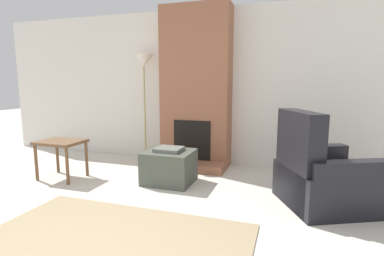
{
  "coord_description": "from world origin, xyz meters",
  "views": [
    {
      "loc": [
        1.49,
        -1.67,
        1.39
      ],
      "look_at": [
        0.0,
        2.87,
        0.65
      ],
      "focal_mm": 28.0,
      "sensor_mm": 36.0,
      "label": 1
    }
  ],
  "objects_px": {
    "ottoman": "(169,166)",
    "armchair": "(322,179)",
    "side_table": "(61,147)",
    "floor_lamp_left": "(144,68)"
  },
  "relations": [
    {
      "from": "armchair",
      "to": "floor_lamp_left",
      "type": "height_order",
      "value": "floor_lamp_left"
    },
    {
      "from": "armchair",
      "to": "side_table",
      "type": "relative_size",
      "value": 2.01
    },
    {
      "from": "side_table",
      "to": "floor_lamp_left",
      "type": "relative_size",
      "value": 0.33
    },
    {
      "from": "armchair",
      "to": "floor_lamp_left",
      "type": "distance_m",
      "value": 3.34
    },
    {
      "from": "side_table",
      "to": "armchair",
      "type": "bearing_deg",
      "value": 1.84
    },
    {
      "from": "ottoman",
      "to": "side_table",
      "type": "distance_m",
      "value": 1.6
    },
    {
      "from": "ottoman",
      "to": "armchair",
      "type": "xyz_separation_m",
      "value": [
        1.93,
        -0.19,
        0.08
      ]
    },
    {
      "from": "ottoman",
      "to": "armchair",
      "type": "relative_size",
      "value": 0.53
    },
    {
      "from": "side_table",
      "to": "floor_lamp_left",
      "type": "distance_m",
      "value": 1.89
    },
    {
      "from": "armchair",
      "to": "ottoman",
      "type": "bearing_deg",
      "value": 58.84
    }
  ]
}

